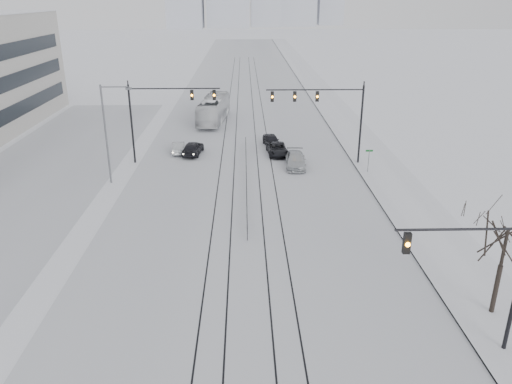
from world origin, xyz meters
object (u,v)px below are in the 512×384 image
sedan_nb_front (277,149)px  sedan_sb_outer (178,147)px  bare_tree (506,240)px  traffic_mast_near (486,269)px  sedan_sb_inner (193,148)px  sedan_nb_far (272,140)px  box_truck (214,109)px  sedan_nb_right (296,160)px

sedan_nb_front → sedan_sb_outer: bearing=171.0°
bare_tree → sedan_nb_front: size_ratio=1.37×
traffic_mast_near → sedan_sb_inner: size_ratio=1.62×
sedan_nb_far → sedan_sb_inner: bearing=-170.3°
sedan_sb_inner → sedan_sb_outer: 1.81m
traffic_mast_near → sedan_sb_outer: size_ratio=1.86×
sedan_nb_far → box_truck: bearing=110.8°
sedan_nb_front → box_truck: size_ratio=0.37×
sedan_sb_inner → box_truck: size_ratio=0.36×
traffic_mast_near → sedan_nb_far: size_ratio=1.81×
sedan_nb_front → box_truck: box_truck is taller
bare_tree → sedan_nb_front: bare_tree is taller
sedan_nb_far → box_truck: box_truck is taller
traffic_mast_near → sedan_nb_right: bearing=101.7°
traffic_mast_near → box_truck: bearing=107.5°
sedan_nb_right → sedan_nb_far: size_ratio=1.24×
sedan_nb_far → box_truck: (-7.26, 12.08, 1.01)m
traffic_mast_near → sedan_nb_far: 36.75m
traffic_mast_near → sedan_sb_inner: 36.71m
sedan_sb_inner → box_truck: bearing=-87.3°
sedan_nb_right → sedan_nb_front: bearing=113.6°
traffic_mast_near → sedan_sb_inner: traffic_mast_near is taller
sedan_nb_far → sedan_nb_right: bearing=-85.3°
traffic_mast_near → sedan_sb_inner: (-16.51, 32.56, -3.83)m
bare_tree → box_truck: (-17.50, 44.77, -2.82)m
traffic_mast_near → sedan_nb_right: size_ratio=1.46×
sedan_sb_inner → sedan_nb_front: (9.13, -0.23, -0.12)m
bare_tree → sedan_sb_outer: bare_tree is taller
bare_tree → traffic_mast_near: bearing=-128.8°
sedan_nb_front → sedan_nb_right: (1.57, -4.21, 0.08)m
sedan_sb_outer → sedan_nb_far: 10.63m
traffic_mast_near → sedan_sb_outer: (-18.18, 33.25, -3.94)m
sedan_nb_right → box_truck: (-9.28, 19.66, 0.97)m
bare_tree → sedan_sb_inner: (-18.92, 29.55, -3.75)m
sedan_nb_front → box_truck: bearing=112.4°
sedan_sb_outer → sedan_nb_right: (12.37, -5.13, 0.08)m
box_truck → traffic_mast_near: bearing=113.7°
sedan_nb_far → box_truck: size_ratio=0.32×
bare_tree → sedan_nb_far: size_ratio=1.58×
sedan_nb_front → sedan_sb_inner: bearing=174.4°
sedan_sb_outer → sedan_nb_right: size_ratio=0.78×
sedan_nb_front → sedan_nb_far: (-0.45, 3.37, 0.04)m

